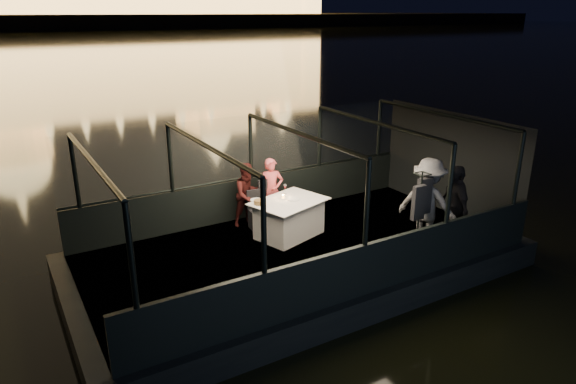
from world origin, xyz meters
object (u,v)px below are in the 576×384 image
passenger_stripe (427,206)px  passenger_dark (455,204)px  person_woman_coral (272,188)px  chair_port_left (259,209)px  chair_port_right (272,205)px  dining_table_central (289,218)px  wine_bottle (262,199)px  person_man_maroon (248,192)px  coat_stand (419,211)px

passenger_stripe → passenger_dark: bearing=-134.4°
person_woman_coral → passenger_dark: 3.79m
chair_port_left → chair_port_right: bearing=16.4°
passenger_dark → dining_table_central: bearing=-105.1°
dining_table_central → wine_bottle: (-0.60, 0.02, 0.53)m
passenger_stripe → dining_table_central: bearing=24.6°
chair_port_right → passenger_dark: (2.58, -2.67, 0.40)m
person_woman_coral → chair_port_right: bearing=-101.4°
chair_port_left → passenger_dark: passenger_dark is taller
person_man_maroon → passenger_dark: 4.21m
dining_table_central → person_woman_coral: person_woman_coral is taller
passenger_dark → wine_bottle: size_ratio=5.57×
coat_stand → wine_bottle: (-2.21, 2.01, 0.02)m
chair_port_right → wine_bottle: wine_bottle is taller
chair_port_left → dining_table_central: bearing=-55.0°
chair_port_left → chair_port_right: 0.35m
dining_table_central → chair_port_left: chair_port_left is taller
person_man_maroon → passenger_stripe: passenger_stripe is taller
chair_port_right → person_woman_coral: person_woman_coral is taller
wine_bottle → passenger_dark: bearing=-32.2°
chair_port_left → coat_stand: 3.31m
person_woman_coral → passenger_stripe: 3.31m
person_man_maroon → chair_port_left: bearing=-76.2°
person_woman_coral → wine_bottle: bearing=-112.3°
dining_table_central → wine_bottle: 0.80m
chair_port_left → coat_stand: size_ratio=0.49×
passenger_stripe → coat_stand: bearing=91.9°
dining_table_central → chair_port_right: (-0.01, 0.70, 0.06)m
person_woman_coral → passenger_stripe: bearing=-38.2°
coat_stand → person_woman_coral: 3.27m
person_man_maroon → wine_bottle: person_man_maroon is taller
passenger_stripe → person_man_maroon: bearing=18.3°
person_man_maroon → passenger_dark: passenger_dark is taller
dining_table_central → person_man_maroon: (-0.46, 0.94, 0.36)m
passenger_stripe → wine_bottle: bearing=31.5°
chair_port_right → passenger_stripe: bearing=-54.2°
wine_bottle → passenger_stripe: bearing=-34.3°
coat_stand → person_woman_coral: coat_stand is taller
chair_port_right → passenger_dark: size_ratio=0.60×
chair_port_right → passenger_dark: passenger_dark is taller
wine_bottle → person_man_maroon: bearing=81.5°
coat_stand → person_woman_coral: size_ratio=1.18×
chair_port_right → wine_bottle: bearing=-134.5°
dining_table_central → chair_port_right: 0.70m
chair_port_left → chair_port_right: size_ratio=0.84×
chair_port_right → person_man_maroon: bearing=147.2°
chair_port_right → person_man_maroon: 0.59m
dining_table_central → chair_port_right: size_ratio=1.49×
chair_port_left → chair_port_right: chair_port_right is taller
coat_stand → chair_port_right: bearing=121.2°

